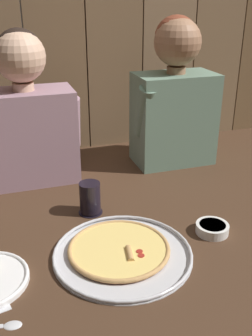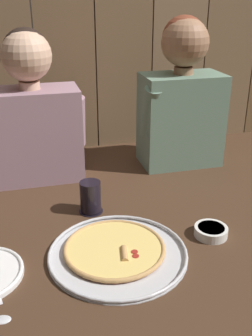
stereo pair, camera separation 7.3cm
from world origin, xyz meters
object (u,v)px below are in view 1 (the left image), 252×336
(dipping_bowl, at_px, (212,228))
(pizza_tray, at_px, (121,251))
(drinking_glass, at_px, (90,198))
(diner_right, at_px, (175,96))
(diner_left, at_px, (26,114))

(dipping_bowl, bearing_deg, pizza_tray, -176.77)
(pizza_tray, height_order, drinking_glass, drinking_glass)
(dipping_bowl, xyz_separation_m, diner_right, (0.12, 0.59, 0.29))
(drinking_glass, bearing_deg, pizza_tray, -83.36)
(diner_right, bearing_deg, drinking_glass, -143.82)
(dipping_bowl, xyz_separation_m, diner_left, (-0.51, 0.59, 0.26))
(drinking_glass, relative_size, diner_left, 0.19)
(diner_right, bearing_deg, dipping_bowl, -101.61)
(pizza_tray, relative_size, dipping_bowl, 3.88)
(pizza_tray, xyz_separation_m, dipping_bowl, (0.32, 0.02, 0.01))
(drinking_glass, bearing_deg, diner_right, 36.18)
(drinking_glass, distance_m, dipping_bowl, 0.43)
(drinking_glass, relative_size, diner_right, 0.18)
(pizza_tray, distance_m, dipping_bowl, 0.32)
(drinking_glass, xyz_separation_m, diner_right, (0.47, 0.34, 0.25))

